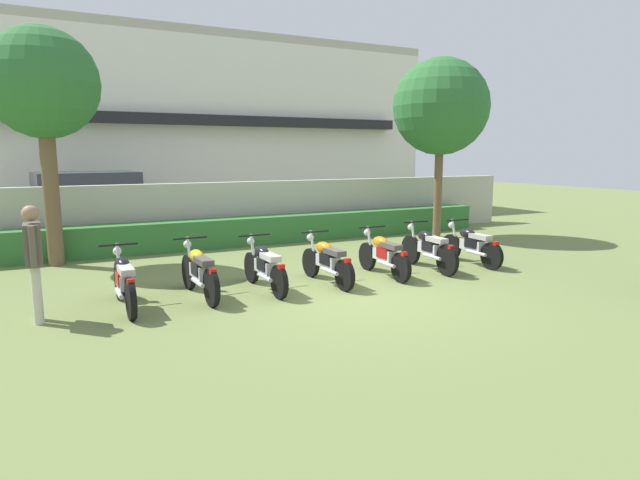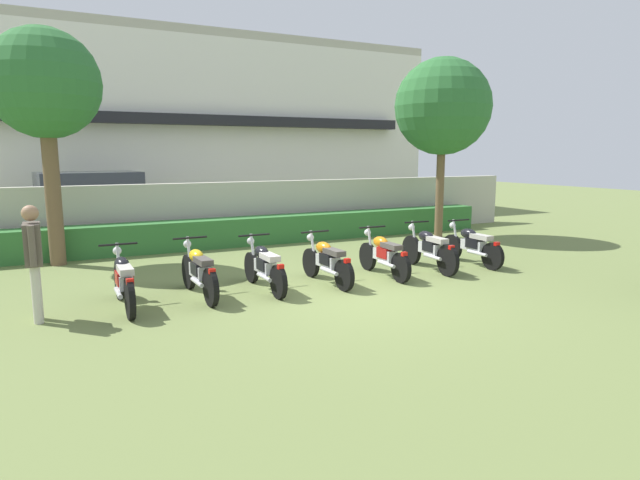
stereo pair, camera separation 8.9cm
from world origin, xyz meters
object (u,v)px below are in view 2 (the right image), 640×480
at_px(motorcycle_in_row_0, 124,280).
at_px(motorcycle_in_row_5, 429,248).
at_px(motorcycle_in_row_1, 199,271).
at_px(motorcycle_in_row_6, 472,245).
at_px(parked_car, 96,205).
at_px(tree_far_side, 443,107).
at_px(motorcycle_in_row_2, 264,266).
at_px(tree_near_inspector, 45,86).
at_px(motorcycle_in_row_4, 384,254).
at_px(inspector_person, 33,253).
at_px(motorcycle_in_row_3, 327,261).

xyz_separation_m(motorcycle_in_row_0, motorcycle_in_row_5, (6.05, 0.12, 0.00)).
bearing_deg(motorcycle_in_row_1, motorcycle_in_row_6, -92.03).
xyz_separation_m(parked_car, tree_far_side, (8.89, -4.44, 2.76)).
bearing_deg(motorcycle_in_row_2, tree_far_side, -62.92).
distance_m(tree_near_inspector, motorcycle_in_row_4, 7.84).
bearing_deg(motorcycle_in_row_5, motorcycle_in_row_4, 96.23).
height_order(tree_far_side, motorcycle_in_row_0, tree_far_side).
bearing_deg(tree_far_side, motorcycle_in_row_0, -158.46).
relative_size(tree_near_inspector, inspector_person, 2.94).
bearing_deg(motorcycle_in_row_3, motorcycle_in_row_2, 85.04).
height_order(tree_near_inspector, inspector_person, tree_near_inspector).
height_order(tree_near_inspector, tree_far_side, tree_far_side).
height_order(parked_car, tree_far_side, tree_far_side).
bearing_deg(motorcycle_in_row_5, motorcycle_in_row_6, -86.16).
distance_m(motorcycle_in_row_1, motorcycle_in_row_4, 3.67).
relative_size(tree_far_side, motorcycle_in_row_4, 2.76).
bearing_deg(motorcycle_in_row_6, tree_far_side, -28.69).
xyz_separation_m(motorcycle_in_row_3, motorcycle_in_row_4, (1.29, 0.04, 0.00)).
relative_size(motorcycle_in_row_2, inspector_person, 1.11).
relative_size(motorcycle_in_row_1, motorcycle_in_row_6, 1.05).
xyz_separation_m(motorcycle_in_row_1, motorcycle_in_row_4, (3.67, -0.08, -0.01)).
bearing_deg(tree_far_side, motorcycle_in_row_5, -131.46).
bearing_deg(motorcycle_in_row_0, motorcycle_in_row_5, -89.08).
distance_m(motorcycle_in_row_2, motorcycle_in_row_6, 4.86).
bearing_deg(motorcycle_in_row_6, motorcycle_in_row_3, 91.76).
bearing_deg(motorcycle_in_row_0, motorcycle_in_row_4, -89.52).
distance_m(parked_car, motorcycle_in_row_1, 7.97).
distance_m(motorcycle_in_row_1, inspector_person, 2.50).
xyz_separation_m(motorcycle_in_row_4, motorcycle_in_row_5, (1.16, 0.06, 0.02)).
distance_m(tree_near_inspector, motorcycle_in_row_5, 8.69).
relative_size(parked_car, motorcycle_in_row_4, 2.56).
relative_size(motorcycle_in_row_1, motorcycle_in_row_5, 1.00).
bearing_deg(motorcycle_in_row_5, tree_near_inspector, 62.84).
height_order(motorcycle_in_row_2, inspector_person, inspector_person).
height_order(parked_car, motorcycle_in_row_5, parked_car).
bearing_deg(motorcycle_in_row_1, inspector_person, 94.51).
bearing_deg(parked_car, motorcycle_in_row_4, -66.79).
relative_size(motorcycle_in_row_1, motorcycle_in_row_2, 1.02).
xyz_separation_m(motorcycle_in_row_0, inspector_person, (-1.20, -0.13, 0.55)).
height_order(parked_car, motorcycle_in_row_3, parked_car).
distance_m(tree_near_inspector, motorcycle_in_row_2, 6.21).
bearing_deg(motorcycle_in_row_5, motorcycle_in_row_0, 94.39).
height_order(motorcycle_in_row_0, motorcycle_in_row_2, motorcycle_in_row_0).
height_order(tree_near_inspector, motorcycle_in_row_3, tree_near_inspector).
bearing_deg(tree_near_inspector, motorcycle_in_row_6, -26.54).
relative_size(tree_near_inspector, motorcycle_in_row_2, 2.64).
bearing_deg(motorcycle_in_row_2, motorcycle_in_row_0, 91.65).
bearing_deg(inspector_person, motorcycle_in_row_4, 1.80).
xyz_separation_m(motorcycle_in_row_5, motorcycle_in_row_6, (1.18, 0.01, -0.02)).
relative_size(parked_car, motorcycle_in_row_1, 2.43).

